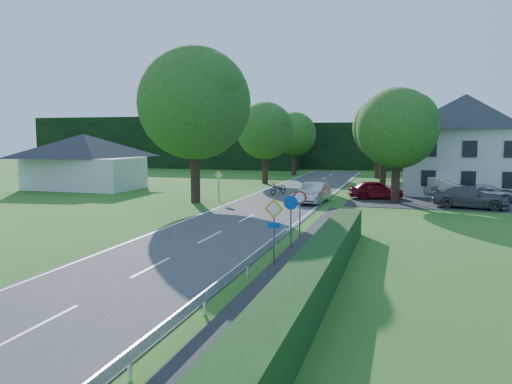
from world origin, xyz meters
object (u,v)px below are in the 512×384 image
(streetlight, at_px, (391,143))
(parked_car_red, at_px, (376,190))
(parked_car_grey, at_px, (470,198))
(parasol, at_px, (447,183))
(motorcycle, at_px, (278,188))
(parked_car_silver_b, at_px, (489,193))
(moving_car, at_px, (314,193))
(parked_car_silver_a, at_px, (441,187))

(streetlight, height_order, parked_car_red, streetlight)
(parked_car_grey, height_order, parasol, parasol)
(motorcycle, height_order, parked_car_grey, parked_car_grey)
(parked_car_red, distance_m, parasol, 7.11)
(parked_car_silver_b, bearing_deg, moving_car, 122.17)
(moving_car, height_order, parked_car_silver_b, moving_car)
(streetlight, bearing_deg, motorcycle, 176.12)
(streetlight, xyz_separation_m, parked_car_red, (-1.08, -0.04, -3.70))
(parked_car_grey, bearing_deg, parked_car_silver_b, -13.83)
(streetlight, xyz_separation_m, parked_car_silver_a, (3.93, 2.48, -3.59))
(parked_car_grey, relative_size, parked_car_silver_b, 1.12)
(moving_car, bearing_deg, parasol, 43.88)
(parked_car_red, relative_size, parked_car_silver_b, 0.96)
(moving_car, relative_size, parked_car_grey, 0.92)
(moving_car, xyz_separation_m, parked_car_red, (4.28, 3.91, -0.03))
(motorcycle, xyz_separation_m, parked_car_silver_a, (13.19, 1.85, 0.28))
(parked_car_grey, height_order, parked_car_silver_b, parked_car_grey)
(motorcycle, relative_size, parked_car_red, 0.49)
(parked_car_grey, bearing_deg, parked_car_red, 70.69)
(parked_car_silver_a, distance_m, parked_car_silver_b, 3.71)
(parked_car_silver_a, relative_size, parasol, 2.25)
(moving_car, bearing_deg, parked_car_grey, 6.75)
(parked_car_red, xyz_separation_m, parked_car_silver_a, (5.01, 2.52, 0.10))
(parked_car_red, relative_size, parasol, 1.90)
(streetlight, relative_size, moving_car, 1.73)
(motorcycle, xyz_separation_m, parked_car_silver_b, (16.58, 0.35, 0.07))
(streetlight, distance_m, moving_car, 7.60)
(motorcycle, relative_size, parked_car_silver_a, 0.42)
(streetlight, height_order, parasol, streetlight)
(streetlight, bearing_deg, parked_car_grey, -32.56)
(parked_car_red, relative_size, parked_car_grey, 0.85)
(streetlight, height_order, parked_car_silver_a, streetlight)
(motorcycle, bearing_deg, parked_car_grey, 7.08)
(motorcycle, height_order, parked_car_red, parked_car_red)
(parked_car_silver_a, xyz_separation_m, parked_car_grey, (1.55, -5.98, -0.10))
(moving_car, distance_m, motorcycle, 6.02)
(motorcycle, relative_size, parked_car_grey, 0.42)
(moving_car, distance_m, parasol, 12.89)
(streetlight, xyz_separation_m, parked_car_grey, (5.48, -3.50, -3.70))
(streetlight, bearing_deg, parasol, 42.86)
(motorcycle, distance_m, parked_car_silver_b, 16.59)
(moving_car, bearing_deg, parked_car_silver_b, 25.61)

